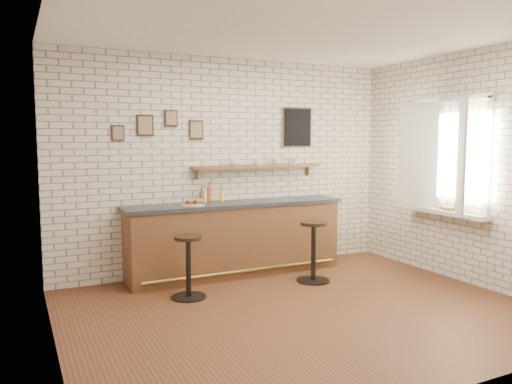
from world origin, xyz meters
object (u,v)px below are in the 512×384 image
condiment_bottle_yellow (222,196)px  book_lower (444,209)px  bar_counter (236,238)px  ciabatta_sandwich (195,202)px  shelf_cup_d (294,161)px  bar_stool_left (188,265)px  sandwich_plate (194,205)px  shelf_cup_c (277,161)px  shelf_cup_a (235,162)px  shelf_cup_b (259,162)px  bitters_bottle_white (205,196)px  book_upper (443,208)px  bar_stool_right (314,249)px  bitters_bottle_amber (210,194)px  bitters_bottle_brown (202,197)px

condiment_bottle_yellow → book_lower: 3.01m
book_lower → bar_counter: bearing=155.2°
ciabatta_sandwich → shelf_cup_d: (1.67, 0.28, 0.49)m
bar_stool_left → shelf_cup_d: shelf_cup_d is taller
sandwich_plate → shelf_cup_d: bearing=9.4°
condiment_bottle_yellow → shelf_cup_c: (0.89, 0.03, 0.46)m
condiment_bottle_yellow → shelf_cup_a: shelf_cup_a is taller
shelf_cup_d → sandwich_plate: bearing=-166.8°
ciabatta_sandwich → shelf_cup_b: bearing=14.5°
bitters_bottle_white → shelf_cup_a: bearing=4.0°
bar_stool_left → bar_counter: bearing=37.7°
condiment_bottle_yellow → book_upper: size_ratio=0.83×
condiment_bottle_yellow → bar_stool_left: 1.38m
shelf_cup_b → shelf_cup_c: (0.30, 0.00, -0.00)m
ciabatta_sandwich → book_upper: size_ratio=1.04×
sandwich_plate → book_lower: bearing=-23.7°
sandwich_plate → bar_stool_right: bearing=-26.6°
ciabatta_sandwich → condiment_bottle_yellow: bearing=26.7°
bitters_bottle_amber → shelf_cup_d: size_ratio=2.44×
bitters_bottle_amber → bar_stool_right: (1.09, -0.95, -0.69)m
bitters_bottle_white → bar_stool_left: (-0.54, -0.89, -0.70)m
bitters_bottle_amber → shelf_cup_b: bearing=2.4°
ciabatta_sandwich → bar_counter: bearing=7.2°
bar_counter → condiment_bottle_yellow: 0.62m
sandwich_plate → bitters_bottle_brown: 0.32m
shelf_cup_b → bar_stool_left: bearing=178.6°
shelf_cup_c → bar_stool_right: bearing=-172.0°
sandwich_plate → bitters_bottle_amber: bitters_bottle_amber is taller
bar_stool_right → book_lower: bearing=-21.2°
sandwich_plate → shelf_cup_c: shelf_cup_c is taller
bitters_bottle_brown → shelf_cup_d: shelf_cup_d is taller
shelf_cup_b → book_upper: 2.60m
shelf_cup_b → shelf_cup_c: shelf_cup_b is taller
bitters_bottle_amber → shelf_cup_a: shelf_cup_a is taller
bar_counter → book_upper: size_ratio=13.89×
bar_stool_right → book_upper: size_ratio=3.57×
sandwich_plate → bitters_bottle_amber: 0.41m
ciabatta_sandwich → shelf_cup_c: 1.49m
sandwich_plate → book_lower: 3.33m
bitters_bottle_white → shelf_cup_d: size_ratio=2.01×
bar_stool_left → bitters_bottle_white: bearing=58.5°
condiment_bottle_yellow → bitters_bottle_brown: bearing=180.0°
bitters_bottle_amber → shelf_cup_c: (1.08, 0.03, 0.43)m
bitters_bottle_brown → book_lower: 3.27m
shelf_cup_a → shelf_cup_d: shelf_cup_d is taller
bar_counter → book_upper: bar_counter is taller
sandwich_plate → book_lower: (3.05, -1.34, -0.07)m
shelf_cup_c → shelf_cup_d: 0.29m
bitters_bottle_white → shelf_cup_d: bearing=1.3°
book_lower → book_upper: size_ratio=1.05×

